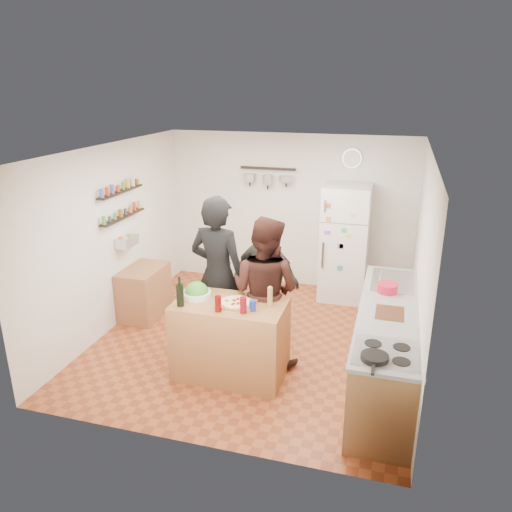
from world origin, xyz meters
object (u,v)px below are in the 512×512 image
(person_back, at_px, (266,279))
(wall_clock, at_px, (352,158))
(red_bowl, at_px, (387,288))
(salt_canister, at_px, (253,306))
(counter_run, at_px, (386,348))
(side_table, at_px, (144,292))
(person_left, at_px, (218,275))
(pepper_mill, at_px, (270,298))
(wine_bottle, at_px, (180,295))
(fridge, at_px, (345,243))
(prep_island, at_px, (231,339))
(person_center, at_px, (265,291))
(skillet, at_px, (375,357))
(salad_bowl, at_px, (197,294))

(person_back, relative_size, wall_clock, 5.38)
(person_back, height_order, red_bowl, person_back)
(salt_canister, distance_m, wall_clock, 3.34)
(counter_run, bearing_deg, red_bowl, 95.93)
(salt_canister, bearing_deg, side_table, 148.06)
(red_bowl, relative_size, wall_clock, 0.83)
(person_left, height_order, wall_clock, wall_clock)
(pepper_mill, bearing_deg, counter_run, 11.06)
(wine_bottle, relative_size, counter_run, 0.10)
(wall_clock, bearing_deg, person_back, -114.01)
(pepper_mill, height_order, fridge, fridge)
(prep_island, distance_m, red_bowl, 1.92)
(red_bowl, height_order, wall_clock, wall_clock)
(prep_island, relative_size, fridge, 0.69)
(red_bowl, distance_m, wall_clock, 2.55)
(wine_bottle, distance_m, counter_run, 2.36)
(person_back, bearing_deg, red_bowl, -175.25)
(wall_clock, bearing_deg, person_center, -105.41)
(salt_canister, relative_size, person_center, 0.06)
(salt_canister, relative_size, person_left, 0.06)
(counter_run, bearing_deg, wall_clock, 105.92)
(wine_bottle, height_order, person_left, person_left)
(prep_island, bearing_deg, skillet, -26.25)
(red_bowl, bearing_deg, pepper_mill, -149.28)
(wine_bottle, bearing_deg, person_center, 39.23)
(pepper_mill, bearing_deg, skillet, -35.88)
(person_left, height_order, fridge, person_left)
(wine_bottle, height_order, red_bowl, wine_bottle)
(salad_bowl, xyz_separation_m, fridge, (1.40, 2.55, -0.04))
(person_center, bearing_deg, fridge, -92.52)
(prep_island, xyz_separation_m, salad_bowl, (-0.42, 0.05, 0.49))
(wine_bottle, relative_size, pepper_mill, 1.35)
(salad_bowl, relative_size, wall_clock, 1.11)
(person_center, distance_m, counter_run, 1.52)
(salt_canister, height_order, person_left, person_left)
(red_bowl, bearing_deg, skillet, -91.81)
(prep_island, xyz_separation_m, skillet, (1.63, -0.80, 0.49))
(prep_island, height_order, person_left, person_left)
(person_center, relative_size, fridge, 1.01)
(pepper_mill, bearing_deg, side_table, 153.37)
(prep_island, xyz_separation_m, wall_clock, (0.98, 2.93, 1.69))
(wall_clock, bearing_deg, person_left, -118.81)
(person_left, height_order, red_bowl, person_left)
(salt_canister, xyz_separation_m, person_back, (-0.16, 1.17, -0.16))
(skillet, bearing_deg, prep_island, 153.75)
(wine_bottle, height_order, fridge, fridge)
(red_bowl, xyz_separation_m, side_table, (-3.39, 0.35, -0.61))
(pepper_mill, height_order, counter_run, pepper_mill)
(salt_canister, height_order, skillet, salt_canister)
(prep_island, height_order, pepper_mill, pepper_mill)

